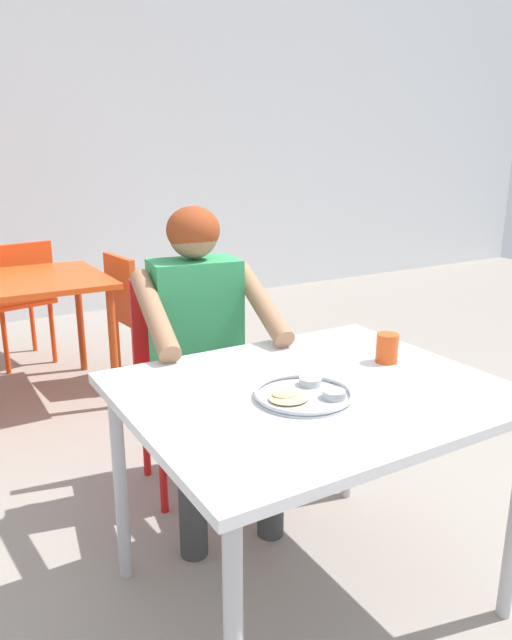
{
  "coord_description": "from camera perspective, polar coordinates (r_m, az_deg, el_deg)",
  "views": [
    {
      "loc": [
        -1.01,
        -1.25,
        1.39
      ],
      "look_at": [
        -0.09,
        0.31,
        0.88
      ],
      "focal_mm": 33.23,
      "sensor_mm": 36.0,
      "label": 1
    }
  ],
  "objects": [
    {
      "name": "ground_plane",
      "position": [
        2.15,
        6.99,
        -25.65
      ],
      "size": [
        12.0,
        12.0,
        0.05
      ],
      "primitive_type": "cube",
      "color": "gray"
    },
    {
      "name": "chair_red_far",
      "position": [
        4.21,
        -21.81,
        2.37
      ],
      "size": [
        0.47,
        0.49,
        0.84
      ],
      "color": "#ED4617",
      "rests_on": "ground"
    },
    {
      "name": "table_foreground",
      "position": [
        1.79,
        5.34,
        -8.58
      ],
      "size": [
        1.07,
        0.9,
        0.73
      ],
      "color": "silver",
      "rests_on": "ground"
    },
    {
      "name": "diner_foreground",
      "position": [
        2.27,
        -5.1,
        -1.38
      ],
      "size": [
        0.54,
        0.59,
        1.2
      ],
      "color": "#393939",
      "rests_on": "ground"
    },
    {
      "name": "drinking_cup",
      "position": [
        1.98,
        12.52,
        -2.56
      ],
      "size": [
        0.07,
        0.07,
        0.1
      ],
      "color": "#D84C19",
      "rests_on": "table_foreground"
    },
    {
      "name": "thali_tray",
      "position": [
        1.68,
        4.67,
        -7.08
      ],
      "size": [
        0.28,
        0.28,
        0.03
      ],
      "color": "#B7BABF",
      "rests_on": "table_foreground"
    },
    {
      "name": "chair_red_right",
      "position": [
        3.72,
        -11.36,
        1.16
      ],
      "size": [
        0.43,
        0.43,
        0.8
      ],
      "color": "#CC4C1A",
      "rests_on": "ground"
    },
    {
      "name": "table_background_red",
      "position": [
        3.54,
        -20.99,
        2.36
      ],
      "size": [
        0.82,
        0.82,
        0.72
      ],
      "color": "#E04C19",
      "rests_on": "ground"
    },
    {
      "name": "chair_foreground",
      "position": [
        2.54,
        -6.69,
        -4.34
      ],
      "size": [
        0.48,
        0.44,
        0.89
      ],
      "color": "red",
      "rests_on": "ground"
    },
    {
      "name": "back_wall",
      "position": [
        5.4,
        -20.79,
        18.14
      ],
      "size": [
        12.0,
        0.12,
        3.4
      ],
      "primitive_type": "cube",
      "color": "silver",
      "rests_on": "ground"
    }
  ]
}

